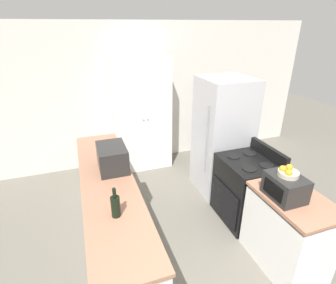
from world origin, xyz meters
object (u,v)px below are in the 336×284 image
at_px(pantry_cabinet, 142,115).
at_px(wine_bottle, 116,206).
at_px(refrigerator, 222,137).
at_px(toaster_oven, 285,187).
at_px(fruit_bowl, 288,172).
at_px(microwave, 112,158).
at_px(stove, 245,189).

relative_size(pantry_cabinet, wine_bottle, 6.83).
bearing_deg(wine_bottle, refrigerator, 34.46).
bearing_deg(wine_bottle, pantry_cabinet, 70.57).
distance_m(pantry_cabinet, toaster_oven, 2.85).
height_order(wine_bottle, fruit_bowl, fruit_bowl).
bearing_deg(fruit_bowl, microwave, 143.38).
height_order(refrigerator, fruit_bowl, refrigerator).
height_order(refrigerator, toaster_oven, refrigerator).
bearing_deg(stove, pantry_cabinet, 115.96).
xyz_separation_m(stove, wine_bottle, (-1.81, -0.50, 0.55)).
bearing_deg(pantry_cabinet, refrigerator, -49.51).
xyz_separation_m(pantry_cabinet, toaster_oven, (0.81, -2.73, -0.00)).
xyz_separation_m(refrigerator, wine_bottle, (-1.86, -1.28, 0.09)).
height_order(pantry_cabinet, microwave, pantry_cabinet).
distance_m(refrigerator, microwave, 1.80).
bearing_deg(pantry_cabinet, fruit_bowl, -73.32).
relative_size(wine_bottle, toaster_oven, 0.80).
bearing_deg(refrigerator, wine_bottle, -145.54).
bearing_deg(refrigerator, pantry_cabinet, 130.49).
bearing_deg(fruit_bowl, refrigerator, 83.25).
bearing_deg(toaster_oven, fruit_bowl, 63.77).
xyz_separation_m(microwave, toaster_oven, (1.57, -1.18, -0.02)).
relative_size(stove, toaster_oven, 2.82).
height_order(microwave, toaster_oven, microwave).
bearing_deg(fruit_bowl, toaster_oven, -116.23).
bearing_deg(fruit_bowl, stove, 80.03).
relative_size(microwave, fruit_bowl, 2.37).
relative_size(toaster_oven, fruit_bowl, 1.85).
height_order(stove, refrigerator, refrigerator).
relative_size(wine_bottle, fruit_bowl, 1.48).
bearing_deg(fruit_bowl, wine_bottle, 170.77).
bearing_deg(stove, fruit_bowl, -99.97).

